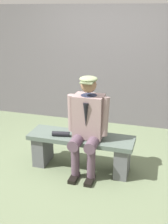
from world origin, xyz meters
The scene contains 5 objects.
ground_plane centered at (0.00, 0.00, 0.00)m, with size 30.00×30.00×0.00m, color #616E50.
bench centered at (0.00, 0.00, 0.31)m, with size 1.44×0.43×0.49m.
seated_man centered at (-0.11, 0.06, 0.73)m, with size 0.56×0.57×1.33m.
rolled_magazine centered at (0.26, 0.08, 0.52)m, with size 0.07×0.07×0.23m, color black.
stadium_wall centered at (0.00, -1.87, 1.10)m, with size 12.00×0.24×2.19m, color #605C61.
Camera 1 is at (-1.03, 3.32, 2.12)m, focal length 45.25 mm.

